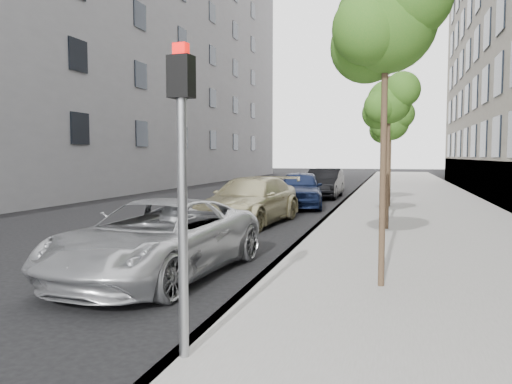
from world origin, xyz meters
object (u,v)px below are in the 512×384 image
at_px(suv, 250,201).
at_px(sedan_rear, 328,179).
at_px(sedan_black, 324,183).
at_px(tree_near, 388,22).
at_px(minivan, 158,238).
at_px(tree_far, 391,122).
at_px(tree_mid, 390,102).
at_px(signal_pole, 182,164).
at_px(sedan_blue, 300,189).

relative_size(suv, sedan_rear, 1.08).
distance_m(suv, sedan_black, 10.82).
relative_size(tree_near, minivan, 1.00).
bearing_deg(tree_far, sedan_black, 123.29).
height_order(suv, sedan_black, sedan_black).
bearing_deg(tree_far, tree_mid, -90.00).
height_order(signal_pole, sedan_blue, signal_pole).
xyz_separation_m(tree_near, tree_far, (0.00, 13.00, -0.68)).
bearing_deg(tree_far, tree_near, -90.00).
xyz_separation_m(tree_far, sedan_rear, (-4.02, 11.49, -2.89)).
xyz_separation_m(tree_near, sedan_blue, (-3.72, 12.91, -3.48)).
bearing_deg(sedan_rear, minivan, -96.88).
relative_size(tree_mid, tree_far, 1.01).
relative_size(tree_near, tree_far, 1.16).
relative_size(minivan, sedan_blue, 1.09).
bearing_deg(signal_pole, suv, 107.98).
bearing_deg(sedan_blue, minivan, -99.87).
bearing_deg(suv, tree_mid, -4.85).
xyz_separation_m(tree_far, sedan_blue, (-3.72, -0.09, -2.80)).
bearing_deg(minivan, signal_pole, -54.83).
bearing_deg(sedan_rear, signal_pole, -92.63).
relative_size(sedan_black, sedan_rear, 0.96).
bearing_deg(suv, sedan_rear, 95.48).
distance_m(sedan_blue, sedan_rear, 11.58).
bearing_deg(sedan_rear, tree_far, -77.61).
relative_size(tree_near, signal_pole, 1.58).
height_order(tree_mid, signal_pole, tree_mid).
relative_size(tree_mid, signal_pole, 1.37).
height_order(signal_pole, minivan, signal_pole).
bearing_deg(sedan_blue, signal_pole, -92.32).
distance_m(tree_far, signal_pole, 16.63).
bearing_deg(tree_far, sedan_rear, 109.31).
xyz_separation_m(tree_near, sedan_black, (-3.38, 18.16, -3.51)).
distance_m(tree_near, tree_far, 13.02).
height_order(tree_far, sedan_blue, tree_far).
bearing_deg(sedan_black, tree_mid, -73.37).
bearing_deg(tree_mid, sedan_blue, 120.14).
bearing_deg(suv, sedan_blue, 90.14).
bearing_deg(sedan_black, suv, -94.67).
bearing_deg(sedan_black, signal_pole, -85.71).
bearing_deg(minivan, tree_far, 77.77).
xyz_separation_m(tree_near, tree_mid, (-0.00, 6.50, -0.54)).
bearing_deg(tree_near, tree_far, 90.00).
relative_size(signal_pole, minivan, 0.63).
height_order(suv, sedan_blue, sedan_blue).
bearing_deg(tree_near, minivan, 177.96).
bearing_deg(signal_pole, minivan, 125.46).
relative_size(tree_far, sedan_blue, 0.93).
height_order(tree_near, sedan_blue, tree_near).
xyz_separation_m(signal_pole, sedan_black, (-1.46, 21.61, -1.37)).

